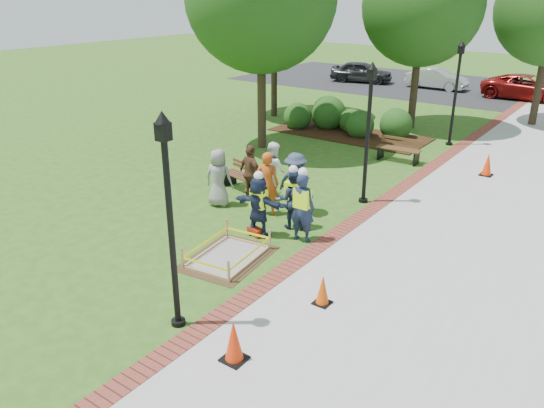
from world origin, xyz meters
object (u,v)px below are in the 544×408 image
Objects in this scene: wet_concrete_pad at (228,250)px; hivis_worker_a at (259,204)px; cone_front at (234,342)px; hivis_worker_b at (302,205)px; lamp_near at (169,208)px; hivis_worker_c at (293,197)px; bench_near at (243,182)px.

wet_concrete_pad is 1.65m from hivis_worker_a.
cone_front is 0.41× the size of hivis_worker_b.
lamp_near reaches higher than hivis_worker_b.
cone_front is (2.59, -2.88, 0.17)m from wet_concrete_pad.
hivis_worker_b reaches higher than hivis_worker_a.
hivis_worker_b is at bearing 64.70° from wet_concrete_pad.
hivis_worker_c reaches higher than wet_concrete_pad.
cone_front is at bearing -7.33° from lamp_near.
bench_near is 0.86× the size of hivis_worker_b.
hivis_worker_c is at bearing 98.09° from lamp_near.
cone_front is 5.13m from hivis_worker_b.
hivis_worker_a is at bearing 122.26° from cone_front.
cone_front reaches higher than wet_concrete_pad.
hivis_worker_a reaches higher than wet_concrete_pad.
bench_near is (-2.66, 3.90, 0.05)m from wet_concrete_pad.
hivis_worker_b is (-0.08, 4.60, -1.49)m from lamp_near.
hivis_worker_a is at bearing -158.72° from hivis_worker_b.
hivis_worker_c is at bearing 65.98° from hivis_worker_a.
cone_front is at bearing -52.22° from bench_near.
hivis_worker_c is (-0.65, 0.54, -0.09)m from hivis_worker_b.
cone_front is 0.46× the size of hivis_worker_c.
wet_concrete_pad is at bearing -55.67° from bench_near.
hivis_worker_a is at bearing -114.02° from hivis_worker_c.
hivis_worker_a is (-1.16, 4.18, -1.57)m from lamp_near.
hivis_worker_a reaches higher than bench_near.
hivis_worker_c is at bearing 113.61° from cone_front.
bench_near is 0.95× the size of hivis_worker_c.
hivis_worker_b is 0.85m from hivis_worker_c.
cone_front is 0.20× the size of lamp_near.
lamp_near is 2.34× the size of hivis_worker_a.
bench_near is 3.51m from hivis_worker_a.
lamp_near reaches higher than wet_concrete_pad.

